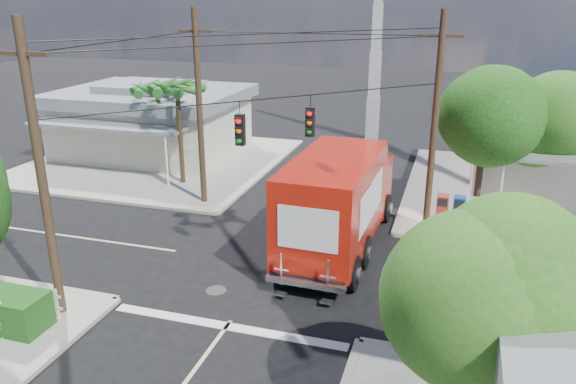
% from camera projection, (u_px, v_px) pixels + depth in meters
% --- Properties ---
extents(ground, '(120.00, 120.00, 0.00)m').
position_uv_depth(ground, '(272.00, 265.00, 20.86)').
color(ground, black).
rests_on(ground, ground).
extents(sidewalk_ne, '(14.12, 14.12, 0.14)m').
position_uv_depth(sidewalk_ne, '(552.00, 197.00, 27.63)').
color(sidewalk_ne, '#A9A398').
rests_on(sidewalk_ne, ground).
extents(sidewalk_nw, '(14.12, 14.12, 0.14)m').
position_uv_depth(sidewalk_nw, '(159.00, 161.00, 33.67)').
color(sidewalk_nw, '#A9A398').
rests_on(sidewalk_nw, ground).
extents(road_markings, '(32.00, 32.00, 0.01)m').
position_uv_depth(road_markings, '(259.00, 283.00, 19.53)').
color(road_markings, beige).
rests_on(road_markings, ground).
extents(building_nw, '(10.80, 10.20, 4.30)m').
position_uv_depth(building_nw, '(153.00, 119.00, 34.70)').
color(building_nw, beige).
rests_on(building_nw, sidewalk_nw).
extents(radio_tower, '(0.80, 0.80, 17.00)m').
position_uv_depth(radio_tower, '(376.00, 57.00, 36.89)').
color(radio_tower, silver).
rests_on(radio_tower, ground).
extents(tree_ne_front, '(4.21, 4.14, 6.66)m').
position_uv_depth(tree_ne_front, '(487.00, 115.00, 23.37)').
color(tree_ne_front, '#422D1C').
rests_on(tree_ne_front, sidewalk_ne).
extents(tree_ne_back, '(3.77, 3.66, 5.82)m').
position_uv_depth(tree_ne_back, '(546.00, 122.00, 24.83)').
color(tree_ne_back, '#422D1C').
rests_on(tree_ne_back, sidewalk_ne).
extents(tree_se, '(3.67, 3.54, 5.62)m').
position_uv_depth(tree_se, '(490.00, 287.00, 11.05)').
color(tree_se, '#422D1C').
rests_on(tree_se, sidewalk_se).
extents(palm_nw_front, '(3.01, 3.08, 5.59)m').
position_uv_depth(palm_nw_front, '(177.00, 89.00, 28.04)').
color(palm_nw_front, '#422D1C').
rests_on(palm_nw_front, sidewalk_nw).
extents(palm_nw_back, '(3.01, 3.08, 5.19)m').
position_uv_depth(palm_nw_back, '(157.00, 90.00, 30.07)').
color(palm_nw_back, '#422D1C').
rests_on(palm_nw_back, sidewalk_nw).
extents(utility_poles, '(12.00, 10.68, 9.00)m').
position_uv_depth(utility_poles, '(245.00, 130.00, 21.20)').
color(utility_poles, '#473321').
rests_on(utility_poles, ground).
extents(vending_boxes, '(1.90, 0.50, 1.10)m').
position_uv_depth(vending_boxes, '(459.00, 209.00, 24.42)').
color(vending_boxes, '#A5291D').
rests_on(vending_boxes, sidewalk_ne).
extents(delivery_truck, '(3.19, 9.16, 3.92)m').
position_uv_depth(delivery_truck, '(339.00, 201.00, 21.59)').
color(delivery_truck, black).
rests_on(delivery_truck, ground).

